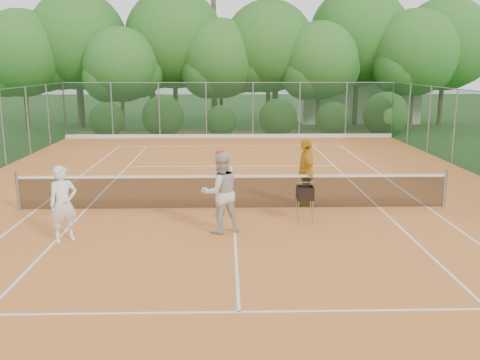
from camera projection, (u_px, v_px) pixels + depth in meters
name	position (u px, v px, depth m)	size (l,w,h in m)	color
ground	(234.00, 209.00, 14.96)	(120.00, 120.00, 0.00)	#20491A
clay_court	(234.00, 209.00, 14.96)	(18.00, 36.00, 0.02)	orange
club_building	(354.00, 100.00, 38.32)	(8.00, 5.00, 3.00)	beige
tennis_net	(233.00, 191.00, 14.85)	(11.97, 0.10, 1.10)	gray
player_white	(63.00, 204.00, 12.06)	(0.63, 0.42, 1.74)	white
player_center_grp	(220.00, 192.00, 12.68)	(1.16, 1.04, 1.99)	beige
player_yellow	(306.00, 172.00, 15.19)	(1.13, 0.47, 1.93)	gold
ball_hopper	(305.00, 194.00, 13.58)	(0.40, 0.40, 0.93)	gray
stray_ball_a	(208.00, 146.00, 26.19)	(0.07, 0.07, 0.07)	gold
stray_ball_b	(196.00, 152.00, 24.44)	(0.07, 0.07, 0.07)	gold
stray_ball_c	(256.00, 149.00, 25.42)	(0.07, 0.07, 0.07)	#CEE435
court_markings	(234.00, 209.00, 14.95)	(11.03, 23.83, 0.01)	white
fence_back	(230.00, 110.00, 29.29)	(18.07, 0.07, 3.00)	#19381E
tropical_treeline	(252.00, 46.00, 33.67)	(32.10, 8.49, 15.03)	brown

